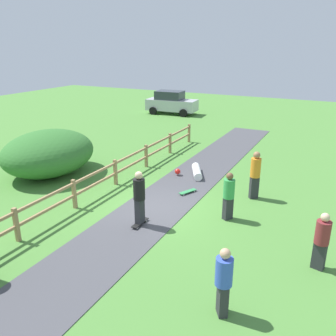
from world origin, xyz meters
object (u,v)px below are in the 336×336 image
Objects in this scene: bystander_maroon at (322,239)px; bystander_blue at (224,279)px; bush_large at (49,153)px; parked_car_silver at (171,103)px; bystander_green at (229,194)px; skater_riding at (139,196)px; skater_fallen at (195,171)px; skateboard_loose at (188,191)px; bystander_orange at (255,173)px.

bystander_blue is at bearing -121.84° from bystander_maroon.
bystander_blue is (9.96, -5.02, -0.09)m from bush_large.
bush_large reaches higher than parked_car_silver.
bystander_green is 4.60m from bystander_blue.
parked_car_silver reaches higher than skater_riding.
skater_fallen is (-0.18, 5.12, -0.86)m from skater_riding.
bush_large is 11.90m from bystander_maroon.
skateboard_loose is 2.73m from bystander_orange.
skateboard_loose is 0.49× the size of bystander_blue.
skater_fallen is at bearing 24.65° from bush_large.
skater_riding is at bearing -66.59° from parked_car_silver.
bystander_maroon is at bearing -41.64° from skater_fallen.
skater_riding is at bearing 144.34° from bystander_blue.
skater_riding is 1.11× the size of bystander_green.
bystander_maroon is at bearing -30.40° from skateboard_loose.
skateboard_loose is 0.19× the size of parked_car_silver.
skater_riding reaches higher than bystander_blue.
bystander_green is at bearing -4.03° from bush_large.
skater_fallen is at bearing 127.65° from bystander_green.
skateboard_loose is at bearing 83.59° from skater_riding.
skateboard_loose is 0.50× the size of bystander_maroon.
skateboard_loose is 0.43× the size of bystander_orange.
parked_car_silver is (-13.25, 17.89, 0.07)m from bystander_maroon.
skateboard_loose is at bearing 120.35° from bystander_blue.
skater_riding reaches higher than bystander_green.
bystander_green is 1.01× the size of bystander_blue.
bystander_orange is (2.44, 0.76, 0.96)m from skateboard_loose.
bystander_orange is 17.65m from parked_car_silver.
bystander_blue is (3.39, -5.78, 0.83)m from skateboard_loose.
bystander_orange reaches higher than skater_fallen.
bystander_blue is at bearing -59.65° from skateboard_loose.
parked_car_silver reaches higher than bystander_green.
skateboard_loose is at bearing 149.60° from bystander_maroon.
skater_riding is (6.22, -2.34, 0.06)m from bush_large.
bystander_green is (-0.36, -2.13, -0.12)m from bystander_orange.
bystander_green reaches higher than skateboard_loose.
bystander_maroon is at bearing -10.86° from bush_large.
bush_large is 15.72m from parked_car_silver.
bush_large is at bearing 175.97° from bystander_green.
skater_riding reaches higher than skater_fallen.
bystander_maroon is at bearing 1.09° from skater_riding.
skater_riding is at bearing -144.51° from bystander_green.
skater_riding is at bearing -96.41° from skateboard_loose.
bystander_green is 1.03× the size of bystander_maroon.
parked_car_silver is at bearing 120.60° from skater_fallen.
bystander_orange is 1.13× the size of bystander_blue.
bush_large is 5.45× the size of skateboard_loose.
parked_car_silver is (-11.52, 20.67, 0.05)m from bystander_blue.
skater_riding is 19.60m from parked_car_silver.
bystander_green reaches higher than bystander_blue.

